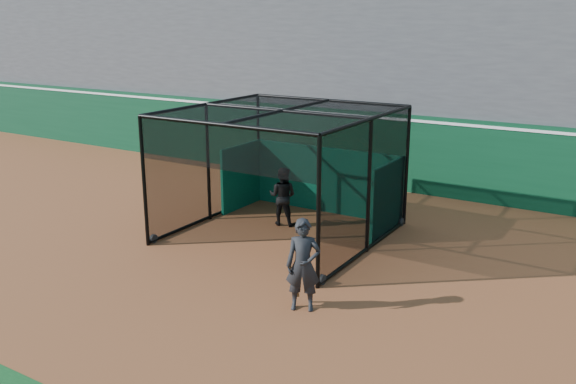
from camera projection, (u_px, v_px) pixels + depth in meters
The scene contains 6 objects.
ground at pixel (215, 268), 13.71m from camera, with size 120.00×120.00×0.00m, color brown.
outfield_wall at pixel (372, 148), 20.34m from camera, with size 50.00×0.50×2.50m.
grandstand at pixel (417, 46), 22.57m from camera, with size 50.00×7.85×8.95m.
batting_cage at pixel (282, 174), 15.48m from camera, with size 4.89×4.99×3.22m.
batter at pixel (283, 196), 16.45m from camera, with size 0.78×0.60×1.60m, color black.
on_deck_player at pixel (303, 265), 11.52m from camera, with size 0.78×0.67×1.81m.
Camera 1 is at (8.07, -10.00, 5.35)m, focal length 38.00 mm.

